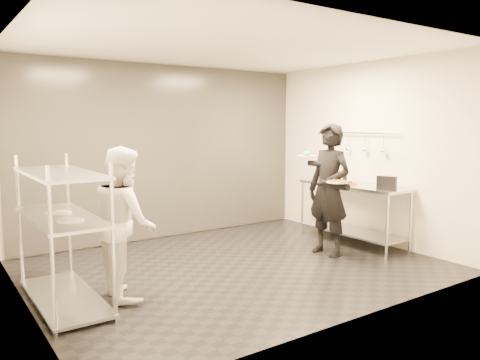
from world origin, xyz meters
TOP-DOWN VIEW (x-y plane):
  - room_shell at (0.00, 1.18)m, footprint 5.00×4.00m
  - pass_rack at (-2.15, -0.00)m, footprint 0.60×1.60m
  - prep_counter at (2.18, 0.00)m, footprint 0.60×1.80m
  - utensil_rail at (2.43, -0.00)m, footprint 0.07×1.20m
  - waiter at (1.40, -0.26)m, footprint 0.49×0.71m
  - chef at (-1.55, -0.18)m, footprint 0.71×0.86m
  - pizza_plate_near at (1.30, -0.50)m, footprint 0.29×0.29m
  - pizza_plate_far at (1.52, -0.49)m, footprint 0.30×0.30m
  - salad_plate at (1.28, 0.09)m, footprint 0.29×0.29m
  - pos_monitor at (2.06, -0.71)m, footprint 0.14×0.28m
  - bottle_green at (2.12, 0.65)m, footprint 0.07×0.07m
  - bottle_clear at (2.31, 0.80)m, footprint 0.05×0.05m
  - bottle_dark at (2.25, 0.25)m, footprint 0.07×0.07m

SIDE VIEW (x-z plane):
  - prep_counter at x=2.18m, z-range 0.17..1.09m
  - pass_rack at x=-2.15m, z-range 0.02..1.52m
  - chef at x=-1.55m, z-range 0.00..1.61m
  - waiter at x=1.40m, z-range 0.00..1.85m
  - bottle_clear at x=2.31m, z-range 0.92..1.09m
  - pos_monitor at x=2.06m, z-range 0.92..1.12m
  - pizza_plate_far at x=1.52m, z-range 0.99..1.05m
  - bottle_dark at x=2.25m, z-range 0.92..1.16m
  - bottle_green at x=2.12m, z-range 0.92..1.16m
  - pizza_plate_near at x=1.30m, z-range 1.05..1.10m
  - room_shell at x=0.00m, z-range 0.00..2.80m
  - salad_plate at x=1.28m, z-range 1.37..1.44m
  - utensil_rail at x=2.43m, z-range 1.39..1.70m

